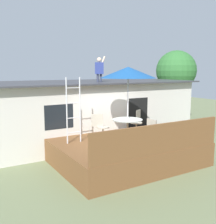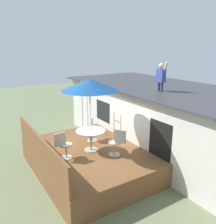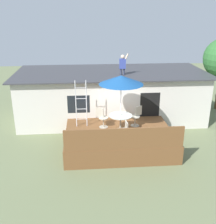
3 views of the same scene
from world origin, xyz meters
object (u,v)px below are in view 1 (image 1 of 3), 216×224
at_px(patio_chair_near, 149,133).
at_px(backyard_tree, 176,71).
at_px(patio_chair_left, 101,127).
at_px(patio_chair_right, 137,123).
at_px(step_ladder, 74,110).
at_px(patio_umbrella, 128,73).
at_px(person_figure, 99,68).
at_px(patio_table, 128,124).

distance_m(patio_chair_near, backyard_tree, 9.00).
bearing_deg(patio_chair_left, patio_chair_right, 33.34).
bearing_deg(patio_chair_left, step_ladder, -158.94).
bearing_deg(patio_chair_right, patio_chair_left, -31.62).
bearing_deg(step_ladder, patio_umbrella, -21.08).
height_order(person_figure, patio_chair_near, person_figure).
xyz_separation_m(patio_chair_left, backyard_tree, (7.61, 4.12, 1.90)).
xyz_separation_m(step_ladder, patio_chair_near, (1.81, -1.71, -0.64)).
height_order(patio_chair_left, patio_chair_near, same).
distance_m(person_figure, patio_chair_near, 4.37).
xyz_separation_m(patio_umbrella, patio_chair_left, (-0.79, 0.49, -1.89)).
relative_size(patio_umbrella, person_figure, 2.29).
relative_size(step_ladder, patio_chair_near, 2.39).
relative_size(patio_table, patio_chair_near, 1.13).
distance_m(patio_chair_right, backyard_tree, 7.50).
height_order(patio_chair_right, patio_chair_near, same).
xyz_separation_m(patio_table, patio_chair_left, (-0.79, 0.49, -0.13)).
distance_m(patio_umbrella, patio_chair_near, 2.16).
xyz_separation_m(person_figure, patio_chair_left, (-1.23, -2.30, -2.07)).
relative_size(patio_chair_right, backyard_tree, 0.21).
distance_m(person_figure, backyard_tree, 6.63).
bearing_deg(person_figure, patio_chair_right, -80.67).
relative_size(patio_umbrella, patio_chair_left, 2.76).
distance_m(patio_table, backyard_tree, 8.42).
distance_m(patio_table, patio_chair_right, 0.98).
distance_m(patio_table, person_figure, 3.42).
bearing_deg(person_figure, patio_chair_near, -95.38).
bearing_deg(patio_umbrella, patio_chair_near, -85.47).
bearing_deg(patio_chair_left, person_figure, 93.53).
bearing_deg(step_ladder, backyard_tree, 24.79).
distance_m(patio_table, step_ladder, 1.92).
distance_m(patio_table, patio_umbrella, 1.76).
bearing_deg(patio_chair_right, backyard_tree, -179.00).
xyz_separation_m(patio_table, backyard_tree, (6.82, 4.61, 1.78)).
distance_m(patio_chair_left, patio_chair_near, 1.77).
distance_m(step_ladder, patio_chair_left, 1.15).
xyz_separation_m(step_ladder, backyard_tree, (8.55, 3.95, 1.26)).
relative_size(patio_chair_near, backyard_tree, 0.21).
bearing_deg(person_figure, patio_chair_left, -118.22).
xyz_separation_m(step_ladder, person_figure, (2.17, 2.12, 1.43)).
relative_size(step_ladder, patio_chair_right, 2.39).
bearing_deg(patio_chair_near, step_ladder, 42.07).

